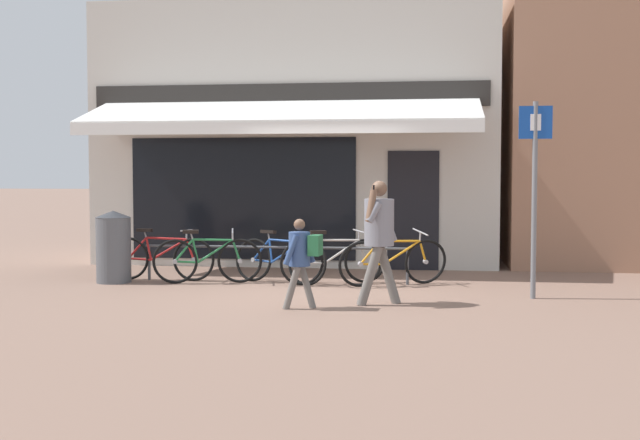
{
  "coord_description": "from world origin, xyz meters",
  "views": [
    {
      "loc": [
        1.65,
        -11.2,
        1.68
      ],
      "look_at": [
        0.12,
        -0.16,
        1.05
      ],
      "focal_mm": 45.0,
      "sensor_mm": 36.0,
      "label": 1
    }
  ],
  "objects_px": {
    "bicycle_orange": "(393,261)",
    "pedestrian_adult": "(379,229)",
    "bicycle_green": "(207,259)",
    "bicycle_silver": "(334,260)",
    "pedestrian_child": "(302,253)",
    "bicycle_blue": "(280,260)",
    "parking_sign": "(535,179)",
    "litter_bin": "(114,246)",
    "bicycle_red": "(161,257)"
  },
  "relations": [
    {
      "from": "bicycle_orange",
      "to": "pedestrian_adult",
      "type": "xyz_separation_m",
      "value": [
        -0.1,
        -1.79,
        0.6
      ]
    },
    {
      "from": "bicycle_green",
      "to": "bicycle_silver",
      "type": "xyz_separation_m",
      "value": [
        1.95,
        0.18,
        0.0
      ]
    },
    {
      "from": "pedestrian_child",
      "to": "bicycle_orange",
      "type": "bearing_deg",
      "value": -107.99
    },
    {
      "from": "bicycle_blue",
      "to": "parking_sign",
      "type": "bearing_deg",
      "value": 6.33
    },
    {
      "from": "bicycle_blue",
      "to": "pedestrian_adult",
      "type": "distance_m",
      "value": 2.55
    },
    {
      "from": "bicycle_blue",
      "to": "bicycle_green",
      "type": "bearing_deg",
      "value": -147.55
    },
    {
      "from": "pedestrian_child",
      "to": "parking_sign",
      "type": "relative_size",
      "value": 0.43
    },
    {
      "from": "bicycle_blue",
      "to": "litter_bin",
      "type": "relative_size",
      "value": 1.42
    },
    {
      "from": "pedestrian_adult",
      "to": "bicycle_green",
      "type": "bearing_deg",
      "value": -31.1
    },
    {
      "from": "bicycle_green",
      "to": "bicycle_red",
      "type": "bearing_deg",
      "value": 149.0
    },
    {
      "from": "litter_bin",
      "to": "bicycle_orange",
      "type": "bearing_deg",
      "value": 3.15
    },
    {
      "from": "bicycle_silver",
      "to": "pedestrian_adult",
      "type": "bearing_deg",
      "value": -90.06
    },
    {
      "from": "bicycle_red",
      "to": "bicycle_green",
      "type": "relative_size",
      "value": 1.07
    },
    {
      "from": "bicycle_orange",
      "to": "parking_sign",
      "type": "height_order",
      "value": "parking_sign"
    },
    {
      "from": "bicycle_blue",
      "to": "parking_sign",
      "type": "distance_m",
      "value": 4.05
    },
    {
      "from": "bicycle_green",
      "to": "pedestrian_adult",
      "type": "relative_size",
      "value": 1.02
    },
    {
      "from": "pedestrian_adult",
      "to": "bicycle_silver",
      "type": "bearing_deg",
      "value": -66.36
    },
    {
      "from": "litter_bin",
      "to": "bicycle_silver",
      "type": "bearing_deg",
      "value": 4.35
    },
    {
      "from": "bicycle_blue",
      "to": "litter_bin",
      "type": "height_order",
      "value": "litter_bin"
    },
    {
      "from": "litter_bin",
      "to": "parking_sign",
      "type": "bearing_deg",
      "value": -7.1
    },
    {
      "from": "bicycle_blue",
      "to": "bicycle_silver",
      "type": "bearing_deg",
      "value": 21.13
    },
    {
      "from": "bicycle_silver",
      "to": "parking_sign",
      "type": "height_order",
      "value": "parking_sign"
    },
    {
      "from": "bicycle_green",
      "to": "pedestrian_adult",
      "type": "bearing_deg",
      "value": -44.61
    },
    {
      "from": "bicycle_orange",
      "to": "bicycle_silver",
      "type": "bearing_deg",
      "value": 152.37
    },
    {
      "from": "bicycle_silver",
      "to": "pedestrian_adult",
      "type": "relative_size",
      "value": 0.98
    },
    {
      "from": "bicycle_blue",
      "to": "bicycle_red",
      "type": "bearing_deg",
      "value": -159.49
    },
    {
      "from": "pedestrian_child",
      "to": "parking_sign",
      "type": "xyz_separation_m",
      "value": [
        2.98,
        1.24,
        0.92
      ]
    },
    {
      "from": "bicycle_red",
      "to": "pedestrian_adult",
      "type": "relative_size",
      "value": 1.1
    },
    {
      "from": "pedestrian_adult",
      "to": "pedestrian_child",
      "type": "xyz_separation_m",
      "value": [
        -0.94,
        -0.47,
        -0.28
      ]
    },
    {
      "from": "bicycle_green",
      "to": "pedestrian_adult",
      "type": "xyz_separation_m",
      "value": [
        2.76,
        -1.64,
        0.6
      ]
    },
    {
      "from": "bicycle_green",
      "to": "bicycle_silver",
      "type": "distance_m",
      "value": 1.96
    },
    {
      "from": "bicycle_red",
      "to": "pedestrian_child",
      "type": "xyz_separation_m",
      "value": [
        2.66,
        -2.36,
        0.33
      ]
    },
    {
      "from": "bicycle_blue",
      "to": "pedestrian_child",
      "type": "distance_m",
      "value": 2.44
    },
    {
      "from": "bicycle_silver",
      "to": "parking_sign",
      "type": "bearing_deg",
      "value": -44.18
    },
    {
      "from": "bicycle_orange",
      "to": "litter_bin",
      "type": "distance_m",
      "value": 4.35
    },
    {
      "from": "bicycle_silver",
      "to": "bicycle_orange",
      "type": "height_order",
      "value": "bicycle_orange"
    },
    {
      "from": "bicycle_blue",
      "to": "pedestrian_child",
      "type": "bearing_deg",
      "value": -50.28
    },
    {
      "from": "bicycle_green",
      "to": "bicycle_blue",
      "type": "distance_m",
      "value": 1.12
    },
    {
      "from": "bicycle_blue",
      "to": "bicycle_orange",
      "type": "relative_size",
      "value": 0.97
    },
    {
      "from": "bicycle_red",
      "to": "bicycle_silver",
      "type": "bearing_deg",
      "value": 0.13
    },
    {
      "from": "bicycle_red",
      "to": "bicycle_silver",
      "type": "relative_size",
      "value": 1.12
    },
    {
      "from": "bicycle_red",
      "to": "litter_bin",
      "type": "bearing_deg",
      "value": -150.19
    },
    {
      "from": "bicycle_blue",
      "to": "pedestrian_adult",
      "type": "height_order",
      "value": "pedestrian_adult"
    },
    {
      "from": "bicycle_blue",
      "to": "bicycle_orange",
      "type": "height_order",
      "value": "bicycle_orange"
    },
    {
      "from": "bicycle_blue",
      "to": "pedestrian_adult",
      "type": "relative_size",
      "value": 0.98
    },
    {
      "from": "bicycle_green",
      "to": "litter_bin",
      "type": "distance_m",
      "value": 1.5
    },
    {
      "from": "bicycle_silver",
      "to": "pedestrian_adult",
      "type": "xyz_separation_m",
      "value": [
        0.81,
        -1.82,
        0.6
      ]
    },
    {
      "from": "bicycle_red",
      "to": "litter_bin",
      "type": "distance_m",
      "value": 0.75
    },
    {
      "from": "bicycle_silver",
      "to": "pedestrian_adult",
      "type": "distance_m",
      "value": 2.08
    },
    {
      "from": "bicycle_green",
      "to": "parking_sign",
      "type": "bearing_deg",
      "value": -24.12
    }
  ]
}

